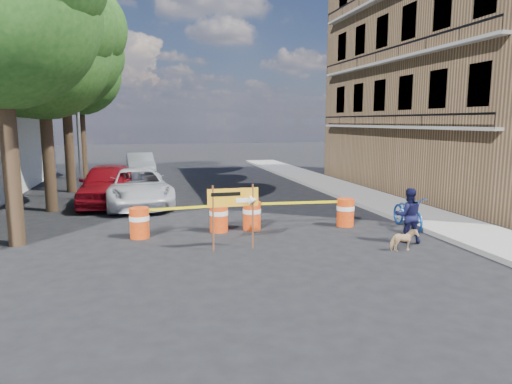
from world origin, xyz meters
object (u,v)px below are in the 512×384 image
barrel_mid_left (219,217)px  pedestrian (408,215)px  barrel_far_left (139,222)px  sedan_silver (140,165)px  suv_white (137,188)px  bicycle (409,198)px  dog (404,240)px  detour_sign (239,202)px  barrel_mid_right (252,215)px  barrel_far_right (345,212)px  sedan_red (108,184)px

barrel_mid_left → pedestrian: 5.60m
barrel_far_left → barrel_mid_left: bearing=5.2°
sedan_silver → pedestrian: bearing=-72.1°
barrel_far_left → suv_white: (-0.13, 5.37, 0.27)m
barrel_mid_left → bicycle: bicycle is taller
pedestrian → dog: pedestrian is taller
pedestrian → sedan_silver: pedestrian is taller
detour_sign → suv_white: size_ratio=0.33×
barrel_mid_right → sedan_silver: sedan_silver is taller
barrel_mid_right → pedestrian: bearing=-32.8°
dog → sedan_silver: (-6.85, 18.83, 0.43)m
barrel_far_right → bicycle: 2.02m
sedan_red → sedan_silver: (1.22, 9.76, -0.12)m
bicycle → sedan_silver: bearing=123.7°
pedestrian → sedan_red: bearing=-25.5°
barrel_mid_right → pedestrian: 4.70m
sedan_silver → barrel_mid_right: bearing=-81.7°
barrel_mid_right → sedan_red: 7.45m
barrel_far_left → barrel_mid_right: bearing=4.3°
suv_white → barrel_mid_right: bearing=-60.7°
suv_white → sedan_red: 1.33m
barrel_mid_left → sedan_silver: (-2.45, 15.53, 0.26)m
barrel_mid_right → barrel_far_right: 3.10m
barrel_mid_left → sedan_silver: 15.73m
barrel_far_right → pedestrian: (0.86, -2.28, 0.30)m
barrel_far_right → dog: 3.10m
barrel_mid_left → barrel_far_right: bearing=-3.0°
barrel_mid_right → barrel_far_right: (3.08, -0.26, 0.00)m
pedestrian → sedan_silver: size_ratio=0.35×
barrel_mid_left → dog: 5.50m
barrel_mid_right → barrel_mid_left: bearing=-177.8°
barrel_far_left → barrel_far_right: bearing=0.0°
detour_sign → dog: 4.46m
sedan_silver → suv_white: bearing=-94.8°
dog → barrel_far_right: bearing=4.4°
barrel_mid_right → pedestrian: pedestrian is taller
barrel_mid_left → bicycle: bearing=-9.9°
barrel_mid_left → detour_sign: 2.25m
barrel_far_left → dog: bearing=-24.4°
detour_sign → sedan_silver: 17.84m
barrel_mid_right → detour_sign: (-0.84, -2.13, 0.81)m
barrel_mid_left → barrel_far_right: 4.15m
detour_sign → suv_white: (-2.74, 7.25, -0.54)m
barrel_far_right → pedestrian: pedestrian is taller
suv_white → bicycle: bearing=-41.9°
dog → barrel_far_left: bearing=65.3°
barrel_mid_left → suv_white: (-2.51, 5.16, 0.27)m
detour_sign → sedan_silver: size_ratio=0.40×
bicycle → dog: bearing=-117.0°
barrel_mid_left → suv_white: suv_white is taller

